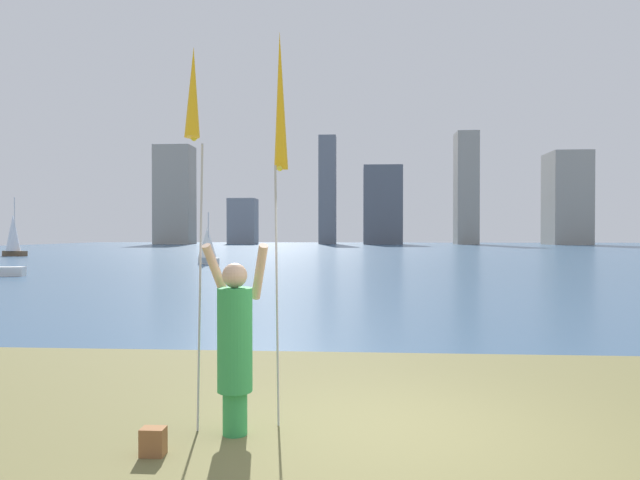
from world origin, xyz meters
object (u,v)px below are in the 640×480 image
(kite_flag_right, at_px, (280,109))
(sailboat_1, at_px, (207,245))
(sailboat_2, at_px, (13,235))
(bag, at_px, (153,442))
(person, at_px, (235,340))
(kite_flag_left, at_px, (193,106))

(kite_flag_right, bearing_deg, sailboat_1, 106.52)
(sailboat_1, height_order, sailboat_2, sailboat_2)
(kite_flag_right, distance_m, bag, 3.74)
(bag, bearing_deg, person, 43.28)
(kite_flag_left, height_order, kite_flag_right, kite_flag_right)
(person, relative_size, sailboat_1, 0.58)
(kite_flag_right, height_order, bag, kite_flag_right)
(bag, relative_size, sailboat_2, 0.05)
(person, xyz_separation_m, sailboat_1, (-8.93, 31.98, 0.31))
(person, distance_m, sailboat_1, 33.21)
(person, relative_size, sailboat_2, 0.38)
(kite_flag_left, bearing_deg, sailboat_2, 124.17)
(kite_flag_left, xyz_separation_m, sailboat_1, (-8.51, 32.05, -2.17))
(kite_flag_right, bearing_deg, sailboat_2, 125.23)
(kite_flag_left, relative_size, kite_flag_right, 0.93)
(sailboat_1, bearing_deg, sailboat_2, 150.35)
(sailboat_1, relative_size, sailboat_2, 0.65)
(bag, relative_size, sailboat_1, 0.08)
(bag, distance_m, sailboat_1, 33.66)
(bag, bearing_deg, sailboat_1, 104.23)
(person, xyz_separation_m, kite_flag_right, (0.42, 0.45, 2.55))
(person, distance_m, sailboat_2, 53.79)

